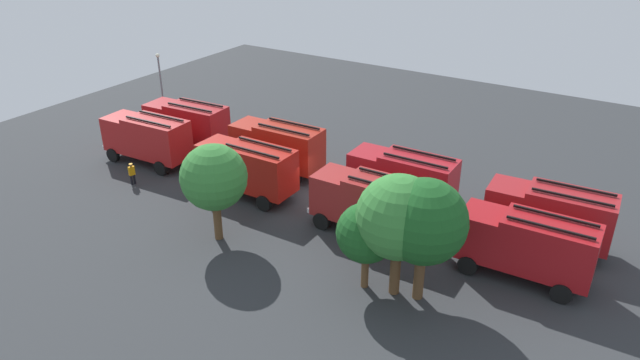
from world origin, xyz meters
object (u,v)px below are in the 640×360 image
object	(u,v)px
tree_0	(424,222)
tree_1	(399,218)
fire_truck_1	(403,177)
firefighter_1	(132,173)
traffic_cone_2	(587,231)
lamppost	(161,81)
firefighter_0	(161,112)
tree_3	(214,178)
fire_truck_0	(549,214)
firefighter_2	(319,155)
fire_truck_7	(147,137)
fire_truck_5	(369,201)
traffic_cone_0	(292,159)
fire_truck_3	(187,122)
tree_2	(366,233)
fire_truck_4	(527,244)
fire_truck_2	(277,145)
fire_truck_6	(247,167)
traffic_cone_1	(190,177)

from	to	relation	value
tree_0	tree_1	world-z (taller)	tree_1
fire_truck_1	firefighter_1	distance (m)	19.15
tree_1	traffic_cone_2	world-z (taller)	tree_1
firefighter_1	lamppost	bearing A→B (deg)	144.87
firefighter_0	tree_3	xyz separation A→B (m)	(-17.70, 12.62, 3.20)
fire_truck_0	firefighter_2	xyz separation A→B (m)	(17.25, -2.38, -1.23)
fire_truck_0	fire_truck_7	size ratio (longest dim) A/B	1.00
fire_truck_5	traffic_cone_2	world-z (taller)	fire_truck_5
tree_3	traffic_cone_0	size ratio (longest dim) A/B	10.01
fire_truck_3	fire_truck_5	bearing A→B (deg)	164.45
firefighter_0	tree_2	distance (m)	30.15
tree_1	tree_2	xyz separation A→B (m)	(1.56, 0.36, -1.22)
fire_truck_0	tree_1	xyz separation A→B (m)	(5.60, 8.86, 2.37)
tree_3	fire_truck_4	bearing A→B (deg)	-161.21
fire_truck_4	fire_truck_5	world-z (taller)	same
fire_truck_0	fire_truck_3	xyz separation A→B (m)	(28.31, 0.10, 0.00)
fire_truck_1	firefighter_2	world-z (taller)	fire_truck_1
fire_truck_1	tree_0	world-z (taller)	tree_0
tree_1	tree_3	size ratio (longest dim) A/B	1.10
firefighter_1	traffic_cone_0	distance (m)	11.82
fire_truck_0	fire_truck_3	bearing A→B (deg)	-2.84
tree_1	fire_truck_4	bearing A→B (deg)	-137.39
fire_truck_7	traffic_cone_2	size ratio (longest dim) A/B	12.11
fire_truck_1	tree_1	size ratio (longest dim) A/B	1.07
firefighter_0	tree_3	bearing A→B (deg)	-89.31
tree_3	fire_truck_2	bearing A→B (deg)	-75.65
firefighter_2	tree_3	size ratio (longest dim) A/B	0.27
fire_truck_4	fire_truck_6	xyz separation A→B (m)	(18.62, 0.25, 0.00)
tree_2	traffic_cone_1	world-z (taller)	tree_2
fire_truck_1	fire_truck_5	size ratio (longest dim) A/B	1.00
fire_truck_7	traffic_cone_0	bearing A→B (deg)	-150.94
firefighter_2	lamppost	size ratio (longest dim) A/B	0.27
traffic_cone_2	tree_0	bearing A→B (deg)	60.07
fire_truck_6	firefighter_0	bearing A→B (deg)	-24.74
fire_truck_2	traffic_cone_0	bearing A→B (deg)	-91.12
fire_truck_6	firefighter_0	distance (m)	17.33
fire_truck_4	fire_truck_7	bearing A→B (deg)	-1.18
firefighter_2	fire_truck_0	bearing A→B (deg)	88.41
fire_truck_1	fire_truck_5	bearing A→B (deg)	85.91
traffic_cone_2	fire_truck_4	bearing A→B (deg)	70.59
tree_1	traffic_cone_0	bearing A→B (deg)	-37.57
tree_1	traffic_cone_2	bearing A→B (deg)	-123.81
tree_0	traffic_cone_0	distance (m)	18.69
traffic_cone_0	fire_truck_1	bearing A→B (deg)	169.98
traffic_cone_0	traffic_cone_2	world-z (taller)	traffic_cone_0
fire_truck_7	lamppost	distance (m)	9.75
traffic_cone_0	traffic_cone_1	xyz separation A→B (m)	(4.52, 6.49, 0.02)
fire_truck_4	firefighter_2	world-z (taller)	fire_truck_4
fire_truck_0	fire_truck_4	size ratio (longest dim) A/B	1.01
fire_truck_4	fire_truck_6	distance (m)	18.63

